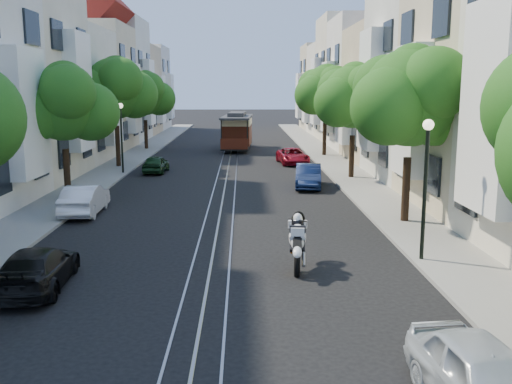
{
  "coord_description": "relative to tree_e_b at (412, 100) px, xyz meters",
  "views": [
    {
      "loc": [
        0.96,
        -12.32,
        5.16
      ],
      "look_at": [
        1.42,
        7.48,
        1.54
      ],
      "focal_mm": 40.0,
      "sensor_mm": 36.0,
      "label": 1
    }
  ],
  "objects": [
    {
      "name": "tree_w_b",
      "position": [
        -14.4,
        5.0,
        -0.34
      ],
      "size": [
        4.72,
        3.87,
        6.27
      ],
      "color": "black",
      "rests_on": "ground"
    },
    {
      "name": "rail_slot",
      "position": [
        -7.26,
        19.02,
        -4.72
      ],
      "size": [
        0.06,
        80.0,
        0.02
      ],
      "primitive_type": "cube",
      "color": "gray",
      "rests_on": "ground"
    },
    {
      "name": "parked_car_e_near",
      "position": [
        -2.5,
        -13.09,
        -4.12
      ],
      "size": [
        1.86,
        3.76,
        1.23
      ],
      "primitive_type": "imported",
      "rotation": [
        0.0,
        0.0,
        0.11
      ],
      "color": "silver",
      "rests_on": "ground"
    },
    {
      "name": "cable_car",
      "position": [
        -6.76,
        27.01,
        -3.03
      ],
      "size": [
        2.77,
        7.61,
        2.88
      ],
      "rotation": [
        0.0,
        0.0,
        -0.06
      ],
      "color": "black",
      "rests_on": "ground"
    },
    {
      "name": "parked_car_w_near",
      "position": [
        -11.66,
        -6.98,
        -4.18
      ],
      "size": [
        1.78,
        3.89,
        1.1
      ],
      "primitive_type": "imported",
      "rotation": [
        0.0,
        0.0,
        3.2
      ],
      "color": "black",
      "rests_on": "ground"
    },
    {
      "name": "lane_line",
      "position": [
        -7.26,
        19.02,
        -4.73
      ],
      "size": [
        0.08,
        80.0,
        0.01
      ],
      "primitive_type": "cube",
      "color": "tan",
      "rests_on": "ground"
    },
    {
      "name": "tree_w_d",
      "position": [
        -14.4,
        27.0,
        -0.13
      ],
      "size": [
        4.84,
        3.99,
        6.52
      ],
      "color": "black",
      "rests_on": "ground"
    },
    {
      "name": "ground",
      "position": [
        -7.26,
        19.02,
        -4.73
      ],
      "size": [
        200.0,
        200.0,
        0.0
      ],
      "primitive_type": "plane",
      "color": "black",
      "rests_on": "ground"
    },
    {
      "name": "sidewalk_west",
      "position": [
        -14.51,
        19.02,
        -4.67
      ],
      "size": [
        2.5,
        80.0,
        0.12
      ],
      "primitive_type": "cube",
      "color": "gray",
      "rests_on": "ground"
    },
    {
      "name": "sidewalk_east",
      "position": [
        -0.01,
        19.02,
        -4.67
      ],
      "size": [
        2.5,
        80.0,
        0.12
      ],
      "primitive_type": "cube",
      "color": "gray",
      "rests_on": "ground"
    },
    {
      "name": "lamp_west",
      "position": [
        -13.56,
        13.02,
        -1.89
      ],
      "size": [
        0.32,
        0.32,
        4.16
      ],
      "color": "black",
      "rests_on": "ground"
    },
    {
      "name": "parked_car_w_far",
      "position": [
        -11.66,
        13.68,
        -4.19
      ],
      "size": [
        1.41,
        3.24,
        1.09
      ],
      "primitive_type": "imported",
      "rotation": [
        0.0,
        0.0,
        3.1
      ],
      "color": "#143318",
      "rests_on": "ground"
    },
    {
      "name": "parked_car_w_mid",
      "position": [
        -12.86,
        2.01,
        -4.11
      ],
      "size": [
        1.42,
        3.81,
        1.24
      ],
      "primitive_type": "imported",
      "rotation": [
        0.0,
        0.0,
        3.17
      ],
      "color": "silver",
      "rests_on": "ground"
    },
    {
      "name": "lamp_east",
      "position": [
        -0.96,
        -4.98,
        -1.89
      ],
      "size": [
        0.32,
        0.32,
        4.16
      ],
      "color": "black",
      "rests_on": "ground"
    },
    {
      "name": "rail_left",
      "position": [
        -7.81,
        19.02,
        -4.72
      ],
      "size": [
        0.06,
        80.0,
        0.02
      ],
      "primitive_type": "cube",
      "color": "gray",
      "rests_on": "ground"
    },
    {
      "name": "townhouses_east",
      "position": [
        4.61,
        18.94,
        0.45
      ],
      "size": [
        7.75,
        72.0,
        12.0
      ],
      "color": "beige",
      "rests_on": "ground"
    },
    {
      "name": "parked_car_e_far",
      "position": [
        -2.86,
        17.59,
        -4.18
      ],
      "size": [
        2.23,
        4.12,
        1.1
      ],
      "primitive_type": "imported",
      "rotation": [
        0.0,
        0.0,
        0.11
      ],
      "color": "maroon",
      "rests_on": "ground"
    },
    {
      "name": "townhouses_west",
      "position": [
        -19.13,
        18.94,
        0.35
      ],
      "size": [
        7.75,
        72.0,
        11.76
      ],
      "color": "silver",
      "rests_on": "ground"
    },
    {
      "name": "rail_right",
      "position": [
        -6.71,
        19.02,
        -4.72
      ],
      "size": [
        0.06,
        80.0,
        0.02
      ],
      "primitive_type": "cube",
      "color": "gray",
      "rests_on": "ground"
    },
    {
      "name": "sportbike_rider",
      "position": [
        -4.74,
        -5.47,
        -3.83
      ],
      "size": [
        0.68,
        2.23,
        1.6
      ],
      "rotation": [
        0.0,
        0.0,
        -0.1
      ],
      "color": "black",
      "rests_on": "ground"
    },
    {
      "name": "tree_e_b",
      "position": [
        0.0,
        0.0,
        0.0
      ],
      "size": [
        4.93,
        4.08,
        6.68
      ],
      "color": "black",
      "rests_on": "ground"
    },
    {
      "name": "tree_e_d",
      "position": [
        0.0,
        22.0,
        0.13
      ],
      "size": [
        5.01,
        4.16,
        6.85
      ],
      "color": "black",
      "rests_on": "ground"
    },
    {
      "name": "tree_e_c",
      "position": [
        -0.0,
        11.0,
        -0.13
      ],
      "size": [
        4.84,
        3.99,
        6.52
      ],
      "color": "black",
      "rests_on": "ground"
    },
    {
      "name": "parked_car_e_mid",
      "position": [
        -2.86,
        8.18,
        -4.12
      ],
      "size": [
        1.7,
        3.82,
        1.22
      ],
      "primitive_type": "imported",
      "rotation": [
        0.0,
        0.0,
        -0.11
      ],
      "color": "#0B1638",
      "rests_on": "ground"
    },
    {
      "name": "tree_w_c",
      "position": [
        -14.4,
        16.0,
        0.34
      ],
      "size": [
        5.13,
        4.28,
        7.09
      ],
      "color": "black",
      "rests_on": "ground"
    }
  ]
}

